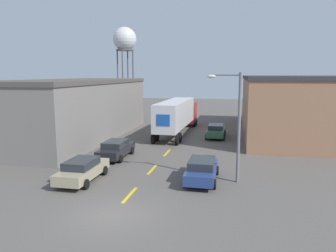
{
  "coord_description": "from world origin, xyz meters",
  "views": [
    {
      "loc": [
        5.9,
        -14.61,
        6.97
      ],
      "look_at": [
        -0.01,
        13.91,
        2.37
      ],
      "focal_mm": 35.0,
      "sensor_mm": 36.0,
      "label": 1
    }
  ],
  "objects_px": {
    "semi_truck": "(178,114)",
    "parked_car_left_far": "(116,149)",
    "parked_car_right_far": "(216,131)",
    "water_tower": "(125,40)",
    "street_lamp": "(235,119)",
    "parked_car_left_near": "(82,169)",
    "parked_car_right_near": "(202,169)"
  },
  "relations": [
    {
      "from": "semi_truck",
      "to": "parked_car_left_far",
      "type": "xyz_separation_m",
      "value": [
        -3.09,
        -12.45,
        -1.61
      ]
    },
    {
      "from": "parked_car_left_near",
      "to": "parked_car_right_near",
      "type": "xyz_separation_m",
      "value": [
        7.71,
        1.63,
        0.0
      ]
    },
    {
      "from": "parked_car_left_near",
      "to": "street_lamp",
      "type": "relative_size",
      "value": 0.67
    },
    {
      "from": "parked_car_left_far",
      "to": "semi_truck",
      "type": "bearing_deg",
      "value": 76.07
    },
    {
      "from": "semi_truck",
      "to": "street_lamp",
      "type": "relative_size",
      "value": 2.13
    },
    {
      "from": "parked_car_right_far",
      "to": "water_tower",
      "type": "xyz_separation_m",
      "value": [
        -22.15,
        33.82,
        13.56
      ]
    },
    {
      "from": "parked_car_left_near",
      "to": "parked_car_right_near",
      "type": "bearing_deg",
      "value": 11.91
    },
    {
      "from": "parked_car_right_far",
      "to": "water_tower",
      "type": "distance_m",
      "value": 42.64
    },
    {
      "from": "parked_car_right_near",
      "to": "water_tower",
      "type": "relative_size",
      "value": 0.28
    },
    {
      "from": "parked_car_left_far",
      "to": "street_lamp",
      "type": "height_order",
      "value": "street_lamp"
    },
    {
      "from": "water_tower",
      "to": "street_lamp",
      "type": "relative_size",
      "value": 2.42
    },
    {
      "from": "semi_truck",
      "to": "street_lamp",
      "type": "bearing_deg",
      "value": -67.07
    },
    {
      "from": "water_tower",
      "to": "parked_car_right_far",
      "type": "bearing_deg",
      "value": -56.78
    },
    {
      "from": "parked_car_left_near",
      "to": "water_tower",
      "type": "height_order",
      "value": "water_tower"
    },
    {
      "from": "parked_car_right_far",
      "to": "parked_car_left_far",
      "type": "bearing_deg",
      "value": -125.52
    },
    {
      "from": "parked_car_left_near",
      "to": "parked_car_right_far",
      "type": "height_order",
      "value": "same"
    },
    {
      "from": "parked_car_right_far",
      "to": "parked_car_left_far",
      "type": "height_order",
      "value": "same"
    },
    {
      "from": "semi_truck",
      "to": "parked_car_right_far",
      "type": "bearing_deg",
      "value": -18.29
    },
    {
      "from": "semi_truck",
      "to": "parked_car_right_far",
      "type": "relative_size",
      "value": 3.16
    },
    {
      "from": "parked_car_right_near",
      "to": "water_tower",
      "type": "height_order",
      "value": "water_tower"
    },
    {
      "from": "water_tower",
      "to": "street_lamp",
      "type": "bearing_deg",
      "value": -63.73
    },
    {
      "from": "semi_truck",
      "to": "parked_car_left_far",
      "type": "distance_m",
      "value": 12.93
    },
    {
      "from": "parked_car_right_near",
      "to": "parked_car_left_near",
      "type": "bearing_deg",
      "value": -168.09
    },
    {
      "from": "semi_truck",
      "to": "parked_car_left_far",
      "type": "relative_size",
      "value": 3.16
    },
    {
      "from": "parked_car_left_far",
      "to": "water_tower",
      "type": "xyz_separation_m",
      "value": [
        -14.44,
        44.63,
        13.56
      ]
    },
    {
      "from": "parked_car_right_far",
      "to": "water_tower",
      "type": "relative_size",
      "value": 0.28
    },
    {
      "from": "parked_car_left_near",
      "to": "water_tower",
      "type": "relative_size",
      "value": 0.28
    },
    {
      "from": "parked_car_left_near",
      "to": "water_tower",
      "type": "bearing_deg",
      "value": 105.86
    },
    {
      "from": "parked_car_left_far",
      "to": "street_lamp",
      "type": "relative_size",
      "value": 0.67
    },
    {
      "from": "street_lamp",
      "to": "semi_truck",
      "type": "bearing_deg",
      "value": 111.59
    },
    {
      "from": "water_tower",
      "to": "parked_car_left_far",
      "type": "bearing_deg",
      "value": -72.07
    },
    {
      "from": "semi_truck",
      "to": "parked_car_left_far",
      "type": "bearing_deg",
      "value": -102.59
    }
  ]
}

